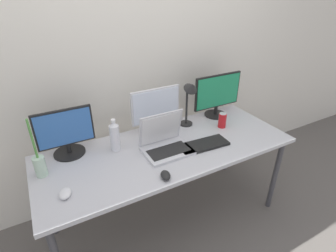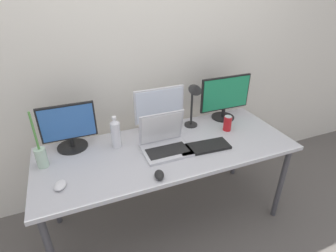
# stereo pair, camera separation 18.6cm
# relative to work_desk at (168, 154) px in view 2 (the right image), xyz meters

# --- Properties ---
(ground_plane) EXTENTS (16.00, 16.00, 0.00)m
(ground_plane) POSITION_rel_work_desk_xyz_m (0.00, 0.00, -0.68)
(ground_plane) COLOR #5B5651
(wall_back) EXTENTS (7.00, 0.08, 2.60)m
(wall_back) POSITION_rel_work_desk_xyz_m (0.00, 0.59, 0.62)
(wall_back) COLOR silver
(wall_back) RESTS_ON ground
(work_desk) EXTENTS (1.89, 0.75, 0.74)m
(work_desk) POSITION_rel_work_desk_xyz_m (0.00, 0.00, 0.00)
(work_desk) COLOR #424247
(work_desk) RESTS_ON ground
(monitor_left) EXTENTS (0.39, 0.22, 0.34)m
(monitor_left) POSITION_rel_work_desk_xyz_m (-0.66, 0.27, 0.23)
(monitor_left) COLOR black
(monitor_left) RESTS_ON work_desk
(monitor_center) EXTENTS (0.41, 0.20, 0.37)m
(monitor_center) POSITION_rel_work_desk_xyz_m (0.03, 0.26, 0.25)
(monitor_center) COLOR silver
(monitor_center) RESTS_ON work_desk
(monitor_right) EXTENTS (0.47, 0.20, 0.39)m
(monitor_right) POSITION_rel_work_desk_xyz_m (0.65, 0.27, 0.26)
(monitor_right) COLOR black
(monitor_right) RESTS_ON work_desk
(laptop_silver) EXTENTS (0.34, 0.26, 0.27)m
(laptop_silver) POSITION_rel_work_desk_xyz_m (-0.03, -0.01, 0.12)
(laptop_silver) COLOR silver
(laptop_silver) RESTS_ON work_desk
(keyboard_main) EXTENTS (0.40, 0.17, 0.02)m
(keyboard_main) POSITION_rel_work_desk_xyz_m (0.24, -0.11, 0.07)
(keyboard_main) COLOR black
(keyboard_main) RESTS_ON work_desk
(mouse_by_keyboard) EXTENTS (0.08, 0.11, 0.04)m
(mouse_by_keyboard) POSITION_rel_work_desk_xyz_m (-0.18, -0.30, 0.08)
(mouse_by_keyboard) COLOR black
(mouse_by_keyboard) RESTS_ON work_desk
(mouse_by_laptop) EXTENTS (0.09, 0.11, 0.03)m
(mouse_by_laptop) POSITION_rel_work_desk_xyz_m (-0.76, -0.16, 0.07)
(mouse_by_laptop) COLOR silver
(mouse_by_laptop) RESTS_ON work_desk
(water_bottle) EXTENTS (0.07, 0.07, 0.25)m
(water_bottle) POSITION_rel_work_desk_xyz_m (-0.35, 0.16, 0.17)
(water_bottle) COLOR silver
(water_bottle) RESTS_ON work_desk
(soda_can_near_keyboard) EXTENTS (0.07, 0.07, 0.13)m
(soda_can_near_keyboard) POSITION_rel_work_desk_xyz_m (0.55, 0.06, 0.12)
(soda_can_near_keyboard) COLOR red
(soda_can_near_keyboard) RESTS_ON work_desk
(bamboo_vase) EXTENTS (0.07, 0.07, 0.40)m
(bamboo_vase) POSITION_rel_work_desk_xyz_m (-0.86, 0.10, 0.14)
(bamboo_vase) COLOR #B2D1B7
(bamboo_vase) RESTS_ON work_desk
(desk_lamp) EXTENTS (0.11, 0.18, 0.42)m
(desk_lamp) POSITION_rel_work_desk_xyz_m (0.31, 0.20, 0.34)
(desk_lamp) COLOR black
(desk_lamp) RESTS_ON work_desk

